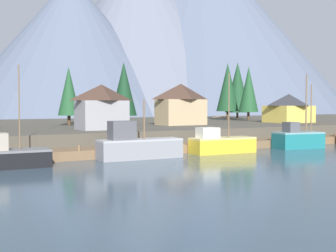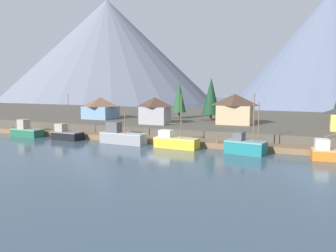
{
  "view_description": "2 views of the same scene",
  "coord_description": "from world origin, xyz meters",
  "px_view_note": "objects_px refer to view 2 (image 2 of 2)",
  "views": [
    {
      "loc": [
        -27.87,
        -44.05,
        5.73
      ],
      "look_at": [
        -0.15,
        2.04,
        3.2
      ],
      "focal_mm": 47.98,
      "sensor_mm": 36.0,
      "label": 1
    },
    {
      "loc": [
        27.83,
        -59.05,
        11.41
      ],
      "look_at": [
        1.49,
        2.79,
        3.24
      ],
      "focal_mm": 37.62,
      "sensor_mm": 36.0,
      "label": 2
    }
  ],
  "objects_px": {
    "fishing_boat_yellow": "(175,142)",
    "conifer_near_right": "(211,96)",
    "fishing_boat_black": "(66,134)",
    "house_grey": "(155,110)",
    "fishing_boat_grey": "(122,136)",
    "house_tan": "(235,109)",
    "fishing_boat_green": "(27,131)",
    "fishing_boat_teal": "(245,146)",
    "house_blue": "(101,108)",
    "conifer_mid_left": "(179,97)",
    "fishing_boat_orange": "(332,153)"
  },
  "relations": [
    {
      "from": "fishing_boat_green",
      "to": "fishing_boat_teal",
      "type": "height_order",
      "value": "fishing_boat_teal"
    },
    {
      "from": "fishing_boat_black",
      "to": "conifer_near_right",
      "type": "bearing_deg",
      "value": 50.12
    },
    {
      "from": "house_blue",
      "to": "house_tan",
      "type": "distance_m",
      "value": 34.15
    },
    {
      "from": "fishing_boat_black",
      "to": "fishing_boat_grey",
      "type": "relative_size",
      "value": 1.02
    },
    {
      "from": "fishing_boat_green",
      "to": "fishing_boat_grey",
      "type": "bearing_deg",
      "value": 4.45
    },
    {
      "from": "house_tan",
      "to": "fishing_boat_teal",
      "type": "bearing_deg",
      "value": -72.58
    },
    {
      "from": "fishing_boat_teal",
      "to": "house_blue",
      "type": "relative_size",
      "value": 1.3
    },
    {
      "from": "fishing_boat_grey",
      "to": "conifer_mid_left",
      "type": "xyz_separation_m",
      "value": [
        1.45,
        26.46,
        6.52
      ]
    },
    {
      "from": "fishing_boat_grey",
      "to": "house_grey",
      "type": "distance_m",
      "value": 13.2
    },
    {
      "from": "fishing_boat_grey",
      "to": "fishing_boat_yellow",
      "type": "height_order",
      "value": "fishing_boat_yellow"
    },
    {
      "from": "fishing_boat_yellow",
      "to": "conifer_near_right",
      "type": "xyz_separation_m",
      "value": [
        -0.8,
        25.02,
        7.25
      ]
    },
    {
      "from": "fishing_boat_black",
      "to": "fishing_boat_yellow",
      "type": "height_order",
      "value": "fishing_boat_yellow"
    },
    {
      "from": "fishing_boat_black",
      "to": "house_blue",
      "type": "xyz_separation_m",
      "value": [
        -3.74,
        18.04,
        4.19
      ]
    },
    {
      "from": "fishing_boat_green",
      "to": "house_blue",
      "type": "height_order",
      "value": "house_blue"
    },
    {
      "from": "fishing_boat_teal",
      "to": "conifer_near_right",
      "type": "bearing_deg",
      "value": 127.34
    },
    {
      "from": "fishing_boat_grey",
      "to": "house_tan",
      "type": "bearing_deg",
      "value": 50.36
    },
    {
      "from": "fishing_boat_green",
      "to": "house_tan",
      "type": "relative_size",
      "value": 0.95
    },
    {
      "from": "house_grey",
      "to": "conifer_mid_left",
      "type": "height_order",
      "value": "conifer_mid_left"
    },
    {
      "from": "fishing_boat_teal",
      "to": "fishing_boat_orange",
      "type": "relative_size",
      "value": 1.21
    },
    {
      "from": "fishing_boat_black",
      "to": "conifer_mid_left",
      "type": "height_order",
      "value": "conifer_mid_left"
    },
    {
      "from": "fishing_boat_yellow",
      "to": "house_tan",
      "type": "bearing_deg",
      "value": 75.56
    },
    {
      "from": "fishing_boat_green",
      "to": "fishing_boat_yellow",
      "type": "distance_m",
      "value": 34.65
    },
    {
      "from": "fishing_boat_black",
      "to": "fishing_boat_orange",
      "type": "relative_size",
      "value": 1.15
    },
    {
      "from": "fishing_boat_teal",
      "to": "house_tan",
      "type": "height_order",
      "value": "fishing_boat_teal"
    },
    {
      "from": "fishing_boat_yellow",
      "to": "house_tan",
      "type": "relative_size",
      "value": 1.23
    },
    {
      "from": "fishing_boat_green",
      "to": "house_blue",
      "type": "distance_m",
      "value": 19.76
    },
    {
      "from": "house_tan",
      "to": "conifer_near_right",
      "type": "xyz_separation_m",
      "value": [
        -7.18,
        6.23,
        2.48
      ]
    },
    {
      "from": "fishing_boat_black",
      "to": "fishing_boat_green",
      "type": "bearing_deg",
      "value": -176.88
    },
    {
      "from": "fishing_boat_green",
      "to": "fishing_boat_grey",
      "type": "height_order",
      "value": "fishing_boat_green"
    },
    {
      "from": "house_blue",
      "to": "conifer_near_right",
      "type": "bearing_deg",
      "value": 14.52
    },
    {
      "from": "fishing_boat_yellow",
      "to": "conifer_near_right",
      "type": "height_order",
      "value": "conifer_near_right"
    },
    {
      "from": "fishing_boat_orange",
      "to": "house_tan",
      "type": "height_order",
      "value": "house_tan"
    },
    {
      "from": "fishing_boat_yellow",
      "to": "house_grey",
      "type": "xyz_separation_m",
      "value": [
        -9.93,
        12.6,
        4.39
      ]
    },
    {
      "from": "conifer_near_right",
      "to": "fishing_boat_orange",
      "type": "bearing_deg",
      "value": -44.12
    },
    {
      "from": "fishing_boat_green",
      "to": "house_tan",
      "type": "distance_m",
      "value": 45.39
    },
    {
      "from": "fishing_boat_orange",
      "to": "house_grey",
      "type": "bearing_deg",
      "value": 152.74
    },
    {
      "from": "fishing_boat_black",
      "to": "fishing_boat_yellow",
      "type": "relative_size",
      "value": 0.99
    },
    {
      "from": "fishing_boat_black",
      "to": "house_grey",
      "type": "bearing_deg",
      "value": 44.77
    },
    {
      "from": "house_tan",
      "to": "conifer_mid_left",
      "type": "xyz_separation_m",
      "value": [
        -16.03,
        7.79,
        2.0
      ]
    },
    {
      "from": "fishing_boat_yellow",
      "to": "house_blue",
      "type": "relative_size",
      "value": 1.26
    },
    {
      "from": "house_tan",
      "to": "conifer_mid_left",
      "type": "relative_size",
      "value": 0.83
    },
    {
      "from": "fishing_boat_teal",
      "to": "conifer_mid_left",
      "type": "distance_m",
      "value": 35.5
    },
    {
      "from": "fishing_boat_yellow",
      "to": "fishing_boat_orange",
      "type": "height_order",
      "value": "fishing_boat_yellow"
    },
    {
      "from": "fishing_boat_yellow",
      "to": "house_tan",
      "type": "distance_m",
      "value": 20.41
    },
    {
      "from": "house_grey",
      "to": "house_blue",
      "type": "bearing_deg",
      "value": 163.04
    },
    {
      "from": "fishing_boat_teal",
      "to": "house_grey",
      "type": "height_order",
      "value": "fishing_boat_teal"
    },
    {
      "from": "fishing_boat_green",
      "to": "conifer_mid_left",
      "type": "relative_size",
      "value": 0.79
    },
    {
      "from": "fishing_boat_teal",
      "to": "conifer_mid_left",
      "type": "relative_size",
      "value": 1.06
    },
    {
      "from": "fishing_boat_black",
      "to": "conifer_near_right",
      "type": "xyz_separation_m",
      "value": [
        23.22,
        25.02,
        7.3
      ]
    },
    {
      "from": "conifer_near_right",
      "to": "house_blue",
      "type": "bearing_deg",
      "value": -165.48
    }
  ]
}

